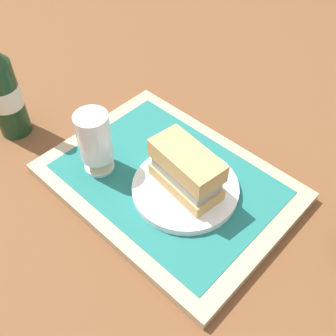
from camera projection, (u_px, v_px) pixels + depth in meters
ground_plane at (168, 186)px, 0.75m from camera, size 3.00×3.00×0.00m
tray at (168, 182)px, 0.74m from camera, size 0.44×0.32×0.02m
placemat at (168, 179)px, 0.73m from camera, size 0.38×0.27×0.00m
plate at (185, 188)px, 0.71m from camera, size 0.19×0.19×0.01m
sandwich at (185, 168)px, 0.67m from camera, size 0.14×0.08×0.08m
beer_glass at (95, 140)px, 0.70m from camera, size 0.06×0.06×0.12m
beer_bottle at (2, 90)px, 0.77m from camera, size 0.07×0.07×0.27m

